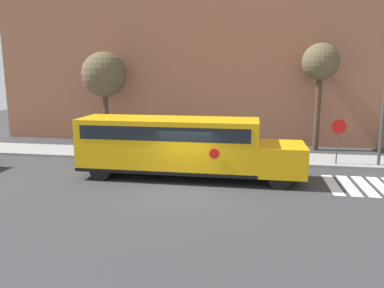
# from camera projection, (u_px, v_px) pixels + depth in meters

# --- Properties ---
(ground_plane) EXTENTS (60.00, 60.00, 0.00)m
(ground_plane) POSITION_uv_depth(u_px,v_px,m) (183.00, 191.00, 16.28)
(ground_plane) COLOR #333335
(sidewalk_strip) EXTENTS (44.00, 3.00, 0.15)m
(sidewalk_strip) POSITION_uv_depth(u_px,v_px,m) (203.00, 156.00, 22.56)
(sidewalk_strip) COLOR gray
(sidewalk_strip) RESTS_ON ground
(building_backdrop) EXTENTS (32.00, 4.00, 13.30)m
(building_backdrop) POSITION_uv_depth(u_px,v_px,m) (215.00, 50.00, 27.58)
(building_backdrop) COLOR #935B42
(building_backdrop) RESTS_ON ground
(school_bus) EXTENTS (10.68, 2.57, 2.90)m
(school_bus) POSITION_uv_depth(u_px,v_px,m) (179.00, 144.00, 17.96)
(school_bus) COLOR #EAA80F
(school_bus) RESTS_ON ground
(stop_sign) EXTENTS (0.77, 0.10, 2.59)m
(stop_sign) POSITION_uv_depth(u_px,v_px,m) (338.00, 135.00, 20.09)
(stop_sign) COLOR #38383A
(stop_sign) RESTS_ON ground
(tree_near_sidewalk) EXTENTS (3.04, 3.04, 6.40)m
(tree_near_sidewalk) POSITION_uv_depth(u_px,v_px,m) (104.00, 75.00, 25.45)
(tree_near_sidewalk) COLOR #423323
(tree_near_sidewalk) RESTS_ON ground
(tree_far_sidewalk) EXTENTS (2.32, 2.32, 6.85)m
(tree_far_sidewalk) POSITION_uv_depth(u_px,v_px,m) (320.00, 64.00, 23.56)
(tree_far_sidewalk) COLOR #423323
(tree_far_sidewalk) RESTS_ON ground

